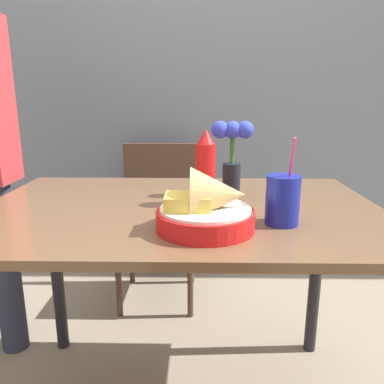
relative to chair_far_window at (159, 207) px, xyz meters
The scene contains 7 objects.
wall_window 0.87m from the chair_far_window, 61.83° to the left, with size 7.00×0.06×2.60m.
dining_table 0.89m from the chair_far_window, 79.22° to the right, with size 1.22×0.81×0.76m.
chair_far_window is the anchor object (origin of this frame).
food_basket 1.14m from the chair_far_window, 77.06° to the right, with size 0.25×0.25×0.16m.
ketchup_bottle 0.96m from the chair_far_window, 74.15° to the right, with size 0.06×0.06×0.23m.
drink_cup 1.16m from the chair_far_window, 66.84° to the right, with size 0.09×0.09×0.23m.
flower_vase 0.91m from the chair_far_window, 65.87° to the right, with size 0.14×0.06×0.25m.
Camera 1 is at (0.06, -1.11, 1.09)m, focal length 35.00 mm.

